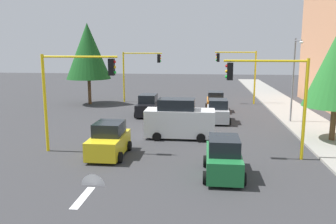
{
  "coord_description": "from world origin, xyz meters",
  "views": [
    {
      "loc": [
        25.39,
        2.04,
        6.16
      ],
      "look_at": [
        -1.41,
        -0.91,
        1.2
      ],
      "focal_mm": 36.8,
      "sensor_mm": 36.0,
      "label": 1
    }
  ],
  "objects_px": {
    "traffic_signal_far_left": "(239,67)",
    "street_lamp_curbside": "(295,72)",
    "car_silver": "(218,112)",
    "car_yellow": "(109,141)",
    "traffic_signal_near_left": "(272,88)",
    "tree_opposite_side": "(88,51)",
    "delivery_van_white": "(179,120)",
    "traffic_signal_near_right": "(73,84)",
    "car_black": "(148,106)",
    "car_green": "(223,158)",
    "car_orange": "(215,102)",
    "traffic_signal_far_right": "(139,67)"
  },
  "relations": [
    {
      "from": "delivery_van_white",
      "to": "car_silver",
      "type": "distance_m",
      "value": 6.37
    },
    {
      "from": "delivery_van_white",
      "to": "car_yellow",
      "type": "xyz_separation_m",
      "value": [
        4.51,
        -3.76,
        -0.39
      ]
    },
    {
      "from": "car_silver",
      "to": "car_black",
      "type": "height_order",
      "value": "same"
    },
    {
      "from": "car_silver",
      "to": "car_orange",
      "type": "bearing_deg",
      "value": -179.32
    },
    {
      "from": "traffic_signal_far_left",
      "to": "delivery_van_white",
      "type": "relative_size",
      "value": 1.24
    },
    {
      "from": "car_silver",
      "to": "car_yellow",
      "type": "xyz_separation_m",
      "value": [
        10.2,
        -6.6,
        -0.0
      ]
    },
    {
      "from": "traffic_signal_far_right",
      "to": "traffic_signal_far_left",
      "type": "xyz_separation_m",
      "value": [
        0.0,
        11.45,
        0.08
      ]
    },
    {
      "from": "car_yellow",
      "to": "tree_opposite_side",
      "type": "bearing_deg",
      "value": -157.95
    },
    {
      "from": "traffic_signal_near_right",
      "to": "delivery_van_white",
      "type": "bearing_deg",
      "value": 123.75
    },
    {
      "from": "car_silver",
      "to": "car_yellow",
      "type": "height_order",
      "value": "same"
    },
    {
      "from": "traffic_signal_far_right",
      "to": "car_yellow",
      "type": "distance_m",
      "value": 20.88
    },
    {
      "from": "tree_opposite_side",
      "to": "car_black",
      "type": "height_order",
      "value": "tree_opposite_side"
    },
    {
      "from": "car_green",
      "to": "car_orange",
      "type": "bearing_deg",
      "value": 179.79
    },
    {
      "from": "car_yellow",
      "to": "car_black",
      "type": "bearing_deg",
      "value": 179.05
    },
    {
      "from": "traffic_signal_far_left",
      "to": "street_lamp_curbside",
      "type": "bearing_deg",
      "value": 18.44
    },
    {
      "from": "traffic_signal_near_left",
      "to": "tree_opposite_side",
      "type": "xyz_separation_m",
      "value": [
        -18.0,
        -16.7,
        1.89
      ]
    },
    {
      "from": "street_lamp_curbside",
      "to": "car_black",
      "type": "height_order",
      "value": "street_lamp_curbside"
    },
    {
      "from": "traffic_signal_far_left",
      "to": "street_lamp_curbside",
      "type": "relative_size",
      "value": 0.85
    },
    {
      "from": "traffic_signal_near_left",
      "to": "street_lamp_curbside",
      "type": "height_order",
      "value": "street_lamp_curbside"
    },
    {
      "from": "car_silver",
      "to": "car_green",
      "type": "height_order",
      "value": "same"
    },
    {
      "from": "traffic_signal_near_right",
      "to": "car_orange",
      "type": "height_order",
      "value": "traffic_signal_near_right"
    },
    {
      "from": "traffic_signal_far_left",
      "to": "car_black",
      "type": "relative_size",
      "value": 1.48
    },
    {
      "from": "street_lamp_curbside",
      "to": "tree_opposite_side",
      "type": "xyz_separation_m",
      "value": [
        -8.39,
        -20.2,
        1.55
      ]
    },
    {
      "from": "delivery_van_white",
      "to": "car_green",
      "type": "distance_m",
      "value": 7.56
    },
    {
      "from": "car_green",
      "to": "car_orange",
      "type": "distance_m",
      "value": 18.02
    },
    {
      "from": "traffic_signal_far_right",
      "to": "car_orange",
      "type": "bearing_deg",
      "value": 60.15
    },
    {
      "from": "traffic_signal_far_right",
      "to": "tree_opposite_side",
      "type": "relative_size",
      "value": 0.65
    },
    {
      "from": "tree_opposite_side",
      "to": "car_orange",
      "type": "xyz_separation_m",
      "value": [
        3.02,
        14.04,
        -5.01
      ]
    },
    {
      "from": "traffic_signal_far_left",
      "to": "street_lamp_curbside",
      "type": "xyz_separation_m",
      "value": [
        10.39,
        3.46,
        0.16
      ]
    },
    {
      "from": "car_silver",
      "to": "car_green",
      "type": "distance_m",
      "value": 12.74
    },
    {
      "from": "delivery_van_white",
      "to": "car_orange",
      "type": "relative_size",
      "value": 1.32
    },
    {
      "from": "traffic_signal_far_left",
      "to": "tree_opposite_side",
      "type": "distance_m",
      "value": 16.94
    },
    {
      "from": "traffic_signal_near_left",
      "to": "car_yellow",
      "type": "bearing_deg",
      "value": -86.82
    },
    {
      "from": "traffic_signal_near_left",
      "to": "car_green",
      "type": "xyz_separation_m",
      "value": [
        3.05,
        -2.73,
        -3.11
      ]
    },
    {
      "from": "traffic_signal_far_right",
      "to": "traffic_signal_near_right",
      "type": "height_order",
      "value": "traffic_signal_near_right"
    },
    {
      "from": "tree_opposite_side",
      "to": "traffic_signal_near_left",
      "type": "bearing_deg",
      "value": 42.85
    },
    {
      "from": "traffic_signal_near_right",
      "to": "traffic_signal_near_left",
      "type": "distance_m",
      "value": 11.42
    },
    {
      "from": "car_silver",
      "to": "street_lamp_curbside",
      "type": "bearing_deg",
      "value": 89.22
    },
    {
      "from": "traffic_signal_far_left",
      "to": "street_lamp_curbside",
      "type": "distance_m",
      "value": 10.95
    },
    {
      "from": "street_lamp_curbside",
      "to": "car_silver",
      "type": "relative_size",
      "value": 1.85
    },
    {
      "from": "traffic_signal_far_right",
      "to": "car_silver",
      "type": "bearing_deg",
      "value": 40.54
    },
    {
      "from": "traffic_signal_near_right",
      "to": "car_black",
      "type": "distance_m",
      "value": 12.61
    },
    {
      "from": "tree_opposite_side",
      "to": "car_green",
      "type": "xyz_separation_m",
      "value": [
        21.05,
        13.97,
        -5.01
      ]
    },
    {
      "from": "traffic_signal_far_left",
      "to": "delivery_van_white",
      "type": "height_order",
      "value": "traffic_signal_far_left"
    },
    {
      "from": "delivery_van_white",
      "to": "car_yellow",
      "type": "height_order",
      "value": "delivery_van_white"
    },
    {
      "from": "delivery_van_white",
      "to": "car_silver",
      "type": "height_order",
      "value": "delivery_van_white"
    },
    {
      "from": "delivery_van_white",
      "to": "traffic_signal_far_right",
      "type": "bearing_deg",
      "value": -159.51
    },
    {
      "from": "tree_opposite_side",
      "to": "car_green",
      "type": "height_order",
      "value": "tree_opposite_side"
    },
    {
      "from": "traffic_signal_near_left",
      "to": "car_yellow",
      "type": "distance_m",
      "value": 9.72
    },
    {
      "from": "tree_opposite_side",
      "to": "car_silver",
      "type": "distance_m",
      "value": 17.11
    }
  ]
}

